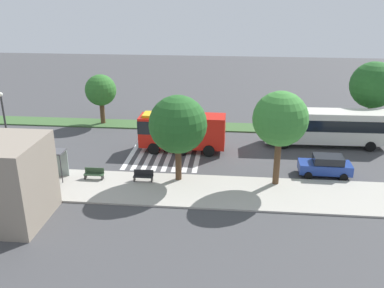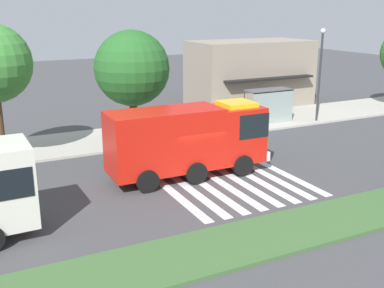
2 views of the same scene
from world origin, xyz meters
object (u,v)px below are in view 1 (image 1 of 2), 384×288
Objects in this scene: parked_car_mid at (326,166)px; sidewalk_tree_center at (178,125)px; transit_bus at (325,125)px; street_lamp at (6,126)px; median_tree_far_west at (374,85)px; fire_truck at (180,130)px; bus_stop_shelter at (45,157)px; sidewalk_tree_west at (280,119)px; bench_west_of_shelter at (143,176)px; median_tree_west at (101,90)px; bench_near_shelter at (94,173)px.

sidewalk_tree_center reaches higher than parked_car_mid.
sidewalk_tree_center reaches higher than transit_bus.
parked_car_mid is at bearing -176.13° from street_lamp.
fire_truck is at bearing 20.82° from median_tree_far_west.
sidewalk_tree_west reaches higher than bus_stop_shelter.
sidewalk_tree_center is at bearing 11.47° from parked_car_mid.
transit_bus is 7.43× the size of bench_west_of_shelter.
median_tree_far_west is at bearing 180.00° from median_tree_west.
median_tree_far_west is (-29.81, -14.78, 3.35)m from bus_stop_shelter.
parked_car_mid is at bearing -169.39° from bench_west_of_shelter.
bench_near_shelter is at bearing 9.55° from parked_car_mid.
transit_bus is at bearing 168.93° from median_tree_west.
sidewalk_tree_center is at bearing -175.07° from bench_near_shelter.
median_tree_west is at bearing -37.43° from sidewalk_tree_west.
median_tree_far_west is at bearing 39.34° from transit_bus.
bus_stop_shelter is 14.93m from median_tree_west.
transit_bus is (-1.28, -7.26, 1.22)m from parked_car_mid.
median_tree_west reaches higher than parked_car_mid.
bench_west_of_shelter is (16.19, 10.05, -1.53)m from transit_bus.
bench_west_of_shelter is at bearing 11.80° from parked_car_mid.
fire_truck is at bearing -170.04° from transit_bus.
street_lamp is at bearing -1.03° from sidewalk_tree_west.
street_lamp is at bearing -15.94° from bus_stop_shelter.
sidewalk_tree_west reaches higher than bench_west_of_shelter.
parked_car_mid is 2.70× the size of bench_west_of_shelter.
bus_stop_shelter is at bearing 89.16° from median_tree_west.
fire_truck is at bearing -18.03° from parked_car_mid.
transit_bus is 19.12m from bench_west_of_shelter.
bench_west_of_shelter is (-4.10, 0.00, 0.00)m from bench_near_shelter.
sidewalk_tree_west is 17.99m from median_tree_far_west.
bench_near_shelter is (20.29, 10.05, -1.53)m from transit_bus.
bench_near_shelter is at bearing -154.77° from transit_bus.
bench_west_of_shelter is 0.23× the size of sidewalk_tree_center.
fire_truck is 1.49× the size of median_tree_west.
transit_bus is 11.48m from sidewalk_tree_west.
median_tree_far_west reaches higher than fire_truck.
median_tree_west reaches higher than fire_truck.
parked_car_mid is at bearing 152.30° from median_tree_west.
parked_car_mid is 0.57× the size of median_tree_far_west.
sidewalk_tree_center is at bearing 36.83° from median_tree_far_west.
bench_west_of_shelter is (14.91, 2.79, -0.32)m from parked_car_mid.
sidewalk_tree_west is 1.07× the size of sidewalk_tree_center.
median_tree_far_west reaches higher than median_tree_west.
median_tree_west is at bearing -75.62° from bench_near_shelter.
median_tree_west is at bearing -52.99° from sidewalk_tree_center.
sidewalk_tree_center reaches higher than bench_near_shelter.
street_lamp is 14.28m from median_tree_west.
bench_west_of_shelter is 0.28× the size of median_tree_west.
sidewalk_tree_center reaches higher than bench_west_of_shelter.
sidewalk_tree_center is at bearing -176.76° from bus_stop_shelter.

